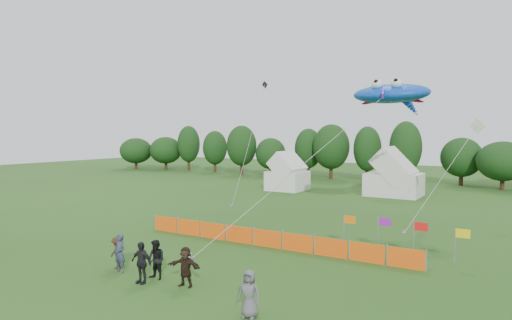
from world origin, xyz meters
The scene contains 15 objects.
ground centered at (0.00, 0.00, 0.00)m, with size 160.00×160.00×0.00m, color #234C16.
treeline centered at (1.61, 44.93, 4.18)m, with size 104.57×8.78×8.36m.
tent_left centered at (-11.22, 31.04, 1.82)m, with size 4.10×4.10×3.61m.
tent_right centered at (0.56, 32.82, 1.98)m, with size 5.56×4.45×3.93m.
barrier_fence centered at (0.03, 7.19, 0.50)m, with size 17.90×0.06×1.00m.
flag_row centered at (7.15, 9.09, 1.36)m, with size 6.73×0.46×2.06m.
spectator_a centered at (-3.54, -0.74, 0.94)m, with size 0.68×0.45×1.87m, color #2F374F.
spectator_b centered at (-1.32, -0.57, 0.91)m, with size 0.88×0.69×1.81m, color black.
spectator_c centered at (-4.11, -0.42, 0.80)m, with size 1.03×0.59×1.59m, color #351F15.
spectator_d centered at (-1.51, -1.32, 0.94)m, with size 1.10×0.46×1.88m, color black.
spectator_e centered at (4.64, -1.94, 0.88)m, with size 0.86×0.56×1.76m, color #56555B.
spectator_f centered at (0.46, -0.61, 0.88)m, with size 1.63×0.52×1.75m, color black.
stingray_kite centered at (4.10, 18.81, 9.57)m, with size 9.17×23.15×10.61m.
small_kite_white centered at (8.44, 21.08, 5.24)m, with size 4.14×8.73×7.86m.
small_kite_dark centered at (-9.81, 20.81, 6.15)m, with size 0.87×5.47×11.79m.
Camera 1 is at (13.42, -15.65, 6.78)m, focal length 32.00 mm.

